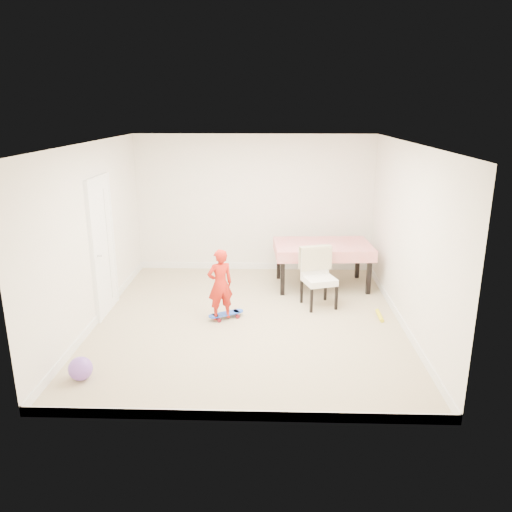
{
  "coord_description": "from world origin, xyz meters",
  "views": [
    {
      "loc": [
        0.32,
        -6.87,
        3.07
      ],
      "look_at": [
        0.1,
        0.2,
        0.95
      ],
      "focal_mm": 35.0,
      "sensor_mm": 36.0,
      "label": 1
    }
  ],
  "objects_px": {
    "dining_table": "(322,265)",
    "skateboard": "(226,316)",
    "dining_chair": "(319,278)",
    "child": "(220,286)",
    "balloon": "(80,369)"
  },
  "relations": [
    {
      "from": "dining_chair",
      "to": "dining_table",
      "type": "bearing_deg",
      "value": 63.82
    },
    {
      "from": "dining_table",
      "to": "skateboard",
      "type": "height_order",
      "value": "dining_table"
    },
    {
      "from": "balloon",
      "to": "skateboard",
      "type": "bearing_deg",
      "value": 49.67
    },
    {
      "from": "child",
      "to": "balloon",
      "type": "relative_size",
      "value": 3.82
    },
    {
      "from": "dining_table",
      "to": "skateboard",
      "type": "xyz_separation_m",
      "value": [
        -1.58,
        -1.49,
        -0.35
      ]
    },
    {
      "from": "balloon",
      "to": "child",
      "type": "bearing_deg",
      "value": 49.99
    },
    {
      "from": "dining_table",
      "to": "child",
      "type": "xyz_separation_m",
      "value": [
        -1.65,
        -1.55,
        0.14
      ]
    },
    {
      "from": "child",
      "to": "balloon",
      "type": "xyz_separation_m",
      "value": [
        -1.47,
        -1.75,
        -0.39
      ]
    },
    {
      "from": "skateboard",
      "to": "balloon",
      "type": "xyz_separation_m",
      "value": [
        -1.54,
        -1.82,
        0.1
      ]
    },
    {
      "from": "child",
      "to": "balloon",
      "type": "bearing_deg",
      "value": 24.12
    },
    {
      "from": "balloon",
      "to": "dining_table",
      "type": "bearing_deg",
      "value": 46.64
    },
    {
      "from": "skateboard",
      "to": "child",
      "type": "relative_size",
      "value": 0.53
    },
    {
      "from": "dining_chair",
      "to": "skateboard",
      "type": "bearing_deg",
      "value": -177.73
    },
    {
      "from": "dining_table",
      "to": "balloon",
      "type": "bearing_deg",
      "value": -136.92
    },
    {
      "from": "skateboard",
      "to": "child",
      "type": "height_order",
      "value": "child"
    }
  ]
}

